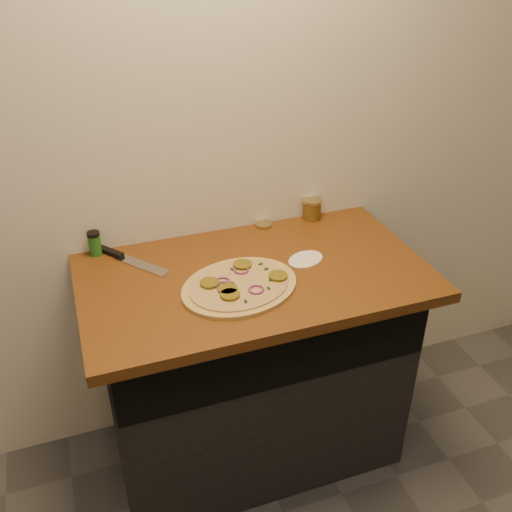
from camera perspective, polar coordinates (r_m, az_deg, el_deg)
name	(u,v)px	position (r m, az deg, el deg)	size (l,w,h in m)	color
cabinet	(252,368)	(2.29, -0.43, -11.12)	(1.10, 0.60, 0.86)	black
countertop	(254,276)	(1.99, -0.20, -2.02)	(1.20, 0.70, 0.04)	brown
pizza	(239,285)	(1.89, -1.68, -2.95)	(0.50, 0.50, 0.03)	tan
chefs_knife	(124,258)	(2.10, -13.03, -0.18)	(0.23, 0.28, 0.02)	#B7BAC1
mason_jar_lid	(264,225)	(2.26, 0.77, 3.15)	(0.07, 0.07, 0.01)	tan
salsa_jar	(312,209)	(2.32, 5.60, 4.70)	(0.08, 0.08, 0.08)	maroon
spice_shaker	(95,243)	(2.13, -15.84, 1.23)	(0.05, 0.05, 0.09)	#20641F
flour_spill	(306,259)	(2.05, 4.98, -0.30)	(0.14, 0.14, 0.00)	white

